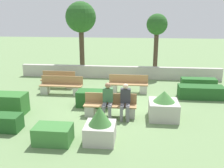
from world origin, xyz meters
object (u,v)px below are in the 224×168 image
at_px(bench_front, 110,107).
at_px(person_seated_woman, 125,100).
at_px(person_seated_man, 108,99).
at_px(bench_back, 58,82).
at_px(planter_corner_right, 100,126).
at_px(planter_corner_left, 164,106).
at_px(bench_right_side, 61,87).
at_px(tree_leftmost, 81,18).
at_px(bench_left_side, 128,86).
at_px(tree_center_left, 157,27).

height_order(bench_front, person_seated_woman, person_seated_woman).
xyz_separation_m(bench_front, person_seated_man, (-0.08, -0.14, 0.41)).
distance_m(bench_back, planter_corner_right, 6.33).
height_order(person_seated_man, person_seated_woman, person_seated_man).
distance_m(planter_corner_left, planter_corner_right, 2.92).
relative_size(bench_right_side, tree_leftmost, 0.46).
bearing_deg(planter_corner_right, tree_leftmost, 105.72).
relative_size(bench_left_side, person_seated_man, 1.46).
bearing_deg(bench_back, planter_corner_right, -50.66).
distance_m(bench_front, bench_back, 4.73).
distance_m(bench_back, tree_center_left, 6.86).
bearing_deg(planter_corner_left, bench_left_side, 115.26).
xyz_separation_m(bench_front, planter_corner_left, (2.03, -0.03, 0.14)).
height_order(person_seated_woman, planter_corner_right, person_seated_woman).
distance_m(bench_right_side, tree_leftmost, 5.64).
bearing_deg(bench_right_side, bench_front, -52.42).
relative_size(person_seated_man, planter_corner_right, 1.17).
bearing_deg(bench_front, planter_corner_left, -0.77).
distance_m(person_seated_man, tree_leftmost, 8.20).
height_order(bench_back, person_seated_man, person_seated_man).
relative_size(bench_back, planter_corner_left, 1.64).
relative_size(planter_corner_left, tree_leftmost, 0.24).
height_order(bench_right_side, planter_corner_right, planter_corner_right).
distance_m(planter_corner_left, tree_leftmost, 9.09).
height_order(bench_left_side, planter_corner_left, planter_corner_left).
bearing_deg(bench_front, bench_back, 132.42).
height_order(bench_back, tree_center_left, tree_center_left).
bearing_deg(bench_left_side, planter_corner_left, -56.60).
distance_m(bench_right_side, planter_corner_right, 5.20).
height_order(planter_corner_left, tree_center_left, tree_center_left).
height_order(bench_back, person_seated_woman, person_seated_woman).
bearing_deg(bench_left_side, person_seated_woman, -81.68).
height_order(bench_left_side, person_seated_man, person_seated_man).
bearing_deg(planter_corner_right, bench_back, 119.33).
distance_m(bench_front, planter_corner_right, 2.03).
xyz_separation_m(bench_back, tree_leftmost, (0.52, 3.64, 3.19)).
xyz_separation_m(bench_right_side, person_seated_woman, (3.29, -2.61, 0.39)).
relative_size(person_seated_man, tree_center_left, 0.35).
bearing_deg(person_seated_man, bench_left_side, 78.30).
bearing_deg(person_seated_woman, planter_corner_left, 4.63).
xyz_separation_m(person_seated_man, tree_leftmost, (-2.59, 7.28, 2.77)).
height_order(bench_front, bench_back, same).
height_order(person_seated_man, planter_corner_left, person_seated_man).
xyz_separation_m(bench_left_side, planter_corner_left, (1.45, -3.08, 0.14)).
bearing_deg(planter_corner_left, tree_center_left, 89.19).
bearing_deg(bench_back, bench_front, -37.57).
xyz_separation_m(bench_front, tree_center_left, (2.13, 6.89, 2.68)).
distance_m(bench_left_side, planter_corner_right, 5.13).
bearing_deg(person_seated_man, bench_front, 59.76).
height_order(bench_front, planter_corner_right, planter_corner_right).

